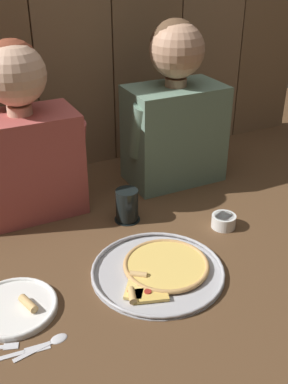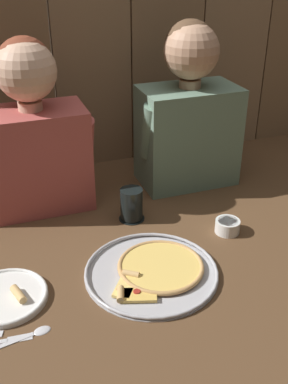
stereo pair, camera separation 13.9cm
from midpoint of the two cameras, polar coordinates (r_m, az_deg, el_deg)
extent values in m
plane|color=brown|center=(1.42, -0.45, -8.09)|extent=(3.20, 3.20, 0.00)
cylinder|color=#B2B2B7|center=(1.35, -1.27, -10.04)|extent=(0.39, 0.39, 0.01)
torus|color=#B2B2B7|center=(1.35, -1.27, -9.77)|extent=(0.39, 0.39, 0.01)
cylinder|color=#B23823|center=(1.37, -0.17, -9.26)|extent=(0.25, 0.25, 0.00)
cylinder|color=#EFC660|center=(1.36, -0.17, -9.09)|extent=(0.24, 0.24, 0.01)
torus|color=tan|center=(1.36, -0.17, -9.09)|extent=(0.25, 0.25, 0.01)
cube|color=#EABC56|center=(1.27, -2.47, -12.79)|extent=(0.11, 0.08, 0.01)
cylinder|color=tan|center=(1.26, -4.73, -12.79)|extent=(0.03, 0.06, 0.02)
cylinder|color=#A3281E|center=(1.27, -2.73, -12.34)|extent=(0.02, 0.02, 0.00)
cube|color=#F4D170|center=(1.29, -4.23, -11.83)|extent=(0.10, 0.11, 0.01)
cylinder|color=tan|center=(1.33, -3.76, -10.32)|extent=(0.05, 0.04, 0.02)
cylinder|color=#A3281E|center=(1.27, -4.84, -12.22)|extent=(0.02, 0.02, 0.00)
cylinder|color=white|center=(1.30, -18.92, -13.58)|extent=(0.23, 0.23, 0.01)
torus|color=white|center=(1.30, -18.97, -13.38)|extent=(0.23, 0.23, 0.01)
cylinder|color=tan|center=(1.28, -17.31, -13.18)|extent=(0.04, 0.07, 0.02)
cylinder|color=black|center=(1.60, -4.58, -3.41)|extent=(0.09, 0.09, 0.01)
cylinder|color=black|center=(1.57, -4.66, -1.63)|extent=(0.08, 0.08, 0.11)
cylinder|color=white|center=(1.55, 7.34, -3.69)|extent=(0.08, 0.08, 0.04)
cylinder|color=#B23823|center=(1.55, 7.36, -3.34)|extent=(0.07, 0.07, 0.02)
cube|color=silver|center=(1.21, -19.53, -17.69)|extent=(0.04, 0.03, 0.01)
cube|color=silver|center=(1.19, -20.42, -18.81)|extent=(0.10, 0.02, 0.01)
cube|color=silver|center=(1.19, -16.54, -18.22)|extent=(0.06, 0.03, 0.00)
cube|color=silver|center=(1.19, -17.17, -18.51)|extent=(0.10, 0.03, 0.01)
ellipsoid|color=silver|center=(1.20, -13.98, -17.24)|extent=(0.05, 0.04, 0.01)
cube|color=#AD4C47|center=(1.63, -16.70, 3.18)|extent=(0.35, 0.21, 0.36)
cylinder|color=#DBAD8E|center=(1.56, -17.71, 9.64)|extent=(0.08, 0.08, 0.03)
sphere|color=#DBAD8E|center=(1.53, -18.34, 13.63)|extent=(0.20, 0.20, 0.20)
sphere|color=brown|center=(1.54, -18.53, 14.28)|extent=(0.18, 0.18, 0.18)
cylinder|color=#AD4C47|center=(1.60, -11.18, 5.52)|extent=(0.08, 0.13, 0.21)
cube|color=slate|center=(1.79, 1.53, 7.11)|extent=(0.36, 0.22, 0.38)
cylinder|color=tan|center=(1.73, 1.62, 13.43)|extent=(0.08, 0.08, 0.03)
sphere|color=tan|center=(1.70, 1.68, 17.15)|extent=(0.20, 0.20, 0.20)
sphere|color=brown|center=(1.71, 1.44, 17.73)|extent=(0.18, 0.18, 0.18)
cylinder|color=slate|center=(1.67, -2.77, 7.55)|extent=(0.08, 0.13, 0.22)
cylinder|color=slate|center=(1.82, 6.74, 9.15)|extent=(0.08, 0.11, 0.22)
cube|color=#87684A|center=(1.84, -11.46, 21.84)|extent=(0.31, 0.03, 1.29)
cube|color=#846547|center=(1.95, -1.85, 22.70)|extent=(0.31, 0.03, 1.29)
camera|label=1|loc=(0.07, -92.86, -1.57)|focal=43.01mm
camera|label=2|loc=(0.07, 87.14, 1.57)|focal=43.01mm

